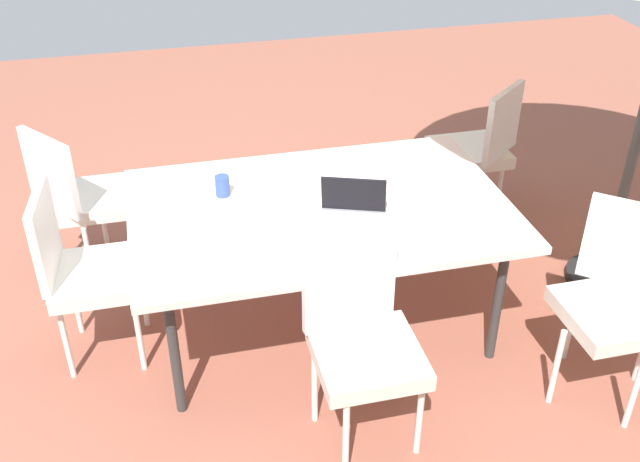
{
  "coord_description": "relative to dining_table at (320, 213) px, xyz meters",
  "views": [
    {
      "loc": [
        0.78,
        3.18,
        2.7
      ],
      "look_at": [
        0.0,
        0.0,
        0.62
      ],
      "focal_mm": 41.7,
      "sensor_mm": 36.0,
      "label": 1
    }
  ],
  "objects": [
    {
      "name": "laptop",
      "position": [
        -0.17,
        0.06,
        0.09
      ],
      "size": [
        0.39,
        0.34,
        0.21
      ],
      "rotation": [
        0.0,
        0.0,
        -0.36
      ],
      "color": "gray",
      "rests_on": "dining_table"
    },
    {
      "name": "chair_southwest",
      "position": [
        -1.28,
        -0.86,
        -0.17
      ],
      "size": [
        0.58,
        0.59,
        0.98
      ],
      "rotation": [
        0.0,
        0.0,
        0.69
      ],
      "color": "silver",
      "rests_on": "ground_plane"
    },
    {
      "name": "cup",
      "position": [
        0.47,
        -0.23,
        0.1
      ],
      "size": [
        0.08,
        0.08,
        0.11
      ],
      "primitive_type": "cylinder",
      "color": "#334C99",
      "rests_on": "dining_table"
    },
    {
      "name": "dining_table",
      "position": [
        0.0,
        0.0,
        0.0
      ],
      "size": [
        1.93,
        1.27,
        0.77
      ],
      "color": "silver",
      "rests_on": "ground_plane"
    },
    {
      "name": "chair_northwest",
      "position": [
        -1.26,
        0.8,
        -0.17
      ],
      "size": [
        0.58,
        0.59,
        0.98
      ],
      "rotation": [
        0.0,
        0.0,
        2.43
      ],
      "color": "silver",
      "rests_on": "ground_plane"
    },
    {
      "name": "chair_southeast",
      "position": [
        1.25,
        -0.82,
        -0.17
      ],
      "size": [
        0.58,
        0.58,
        0.98
      ],
      "rotation": [
        0.0,
        0.0,
        5.36
      ],
      "color": "silver",
      "rests_on": "ground_plane"
    },
    {
      "name": "ground_plane",
      "position": [
        0.0,
        0.0,
        -0.73
      ],
      "size": [
        10.0,
        10.0,
        0.02
      ],
      "primitive_type": "cube",
      "color": "#935442"
    },
    {
      "name": "chair_north",
      "position": [
        0.0,
        0.79,
        -0.17
      ],
      "size": [
        0.48,
        0.49,
        0.98
      ],
      "rotation": [
        0.0,
        0.0,
        3.29
      ],
      "color": "silver",
      "rests_on": "ground_plane"
    },
    {
      "name": "chair_east",
      "position": [
        1.21,
        -0.05,
        -0.17
      ],
      "size": [
        0.48,
        0.47,
        0.98
      ],
      "rotation": [
        0.0,
        0.0,
        4.63
      ],
      "color": "silver",
      "rests_on": "ground_plane"
    }
  ]
}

